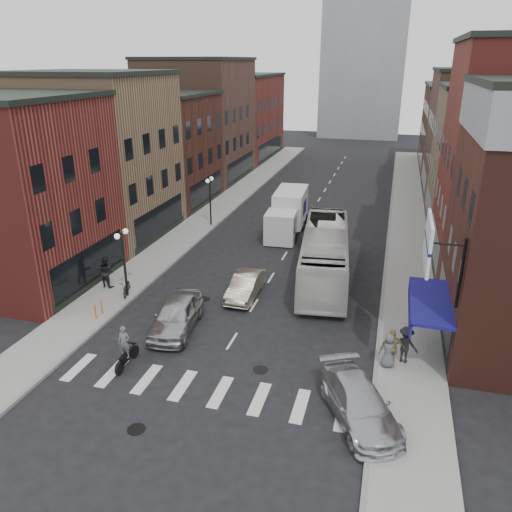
{
  "coord_description": "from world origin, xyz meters",
  "views": [
    {
      "loc": [
        6.89,
        -19.32,
        12.96
      ],
      "look_at": [
        -0.03,
        5.56,
        2.8
      ],
      "focal_mm": 35.0,
      "sensor_mm": 36.0,
      "label": 1
    }
  ],
  "objects_px": {
    "sedan_left_far": "(245,286)",
    "ped_right_a": "(405,345)",
    "parked_bicycle": "(127,287)",
    "billboard_sign": "(430,244)",
    "ped_right_c": "(389,350)",
    "transit_bus": "(325,254)",
    "streetlamp_near": "(123,251)",
    "streetlamp_far": "(210,192)",
    "ped_left_solo": "(106,272)",
    "ped_right_b": "(392,348)",
    "box_truck": "(288,213)",
    "bike_rack": "(98,309)",
    "motorcycle_rider": "(125,348)",
    "sedan_left_near": "(177,315)",
    "curb_car": "(359,403)"
  },
  "relations": [
    {
      "from": "sedan_left_far",
      "to": "ped_right_a",
      "type": "bearing_deg",
      "value": -28.44
    },
    {
      "from": "sedan_left_far",
      "to": "parked_bicycle",
      "type": "height_order",
      "value": "sedan_left_far"
    },
    {
      "from": "billboard_sign",
      "to": "ped_right_c",
      "type": "xyz_separation_m",
      "value": [
        -1.13,
        0.11,
        -5.16
      ]
    },
    {
      "from": "transit_bus",
      "to": "parked_bicycle",
      "type": "distance_m",
      "value": 12.24
    },
    {
      "from": "billboard_sign",
      "to": "streetlamp_near",
      "type": "relative_size",
      "value": 0.9
    },
    {
      "from": "streetlamp_near",
      "to": "streetlamp_far",
      "type": "height_order",
      "value": "same"
    },
    {
      "from": "ped_left_solo",
      "to": "parked_bicycle",
      "type": "bearing_deg",
      "value": 169.71
    },
    {
      "from": "parked_bicycle",
      "to": "ped_right_b",
      "type": "height_order",
      "value": "ped_right_b"
    },
    {
      "from": "box_truck",
      "to": "sedan_left_far",
      "type": "relative_size",
      "value": 1.85
    },
    {
      "from": "parked_bicycle",
      "to": "ped_right_b",
      "type": "distance_m",
      "value": 15.5
    },
    {
      "from": "streetlamp_near",
      "to": "ped_right_a",
      "type": "relative_size",
      "value": 2.32
    },
    {
      "from": "streetlamp_near",
      "to": "ped_right_a",
      "type": "bearing_deg",
      "value": -10.21
    },
    {
      "from": "billboard_sign",
      "to": "ped_right_c",
      "type": "distance_m",
      "value": 5.28
    },
    {
      "from": "ped_left_solo",
      "to": "ped_right_b",
      "type": "distance_m",
      "value": 17.3
    },
    {
      "from": "billboard_sign",
      "to": "ped_right_a",
      "type": "height_order",
      "value": "billboard_sign"
    },
    {
      "from": "ped_right_b",
      "to": "bike_rack",
      "type": "bearing_deg",
      "value": -17.2
    },
    {
      "from": "bike_rack",
      "to": "sedan_left_far",
      "type": "relative_size",
      "value": 0.19
    },
    {
      "from": "box_truck",
      "to": "transit_bus",
      "type": "bearing_deg",
      "value": -66.91
    },
    {
      "from": "streetlamp_far",
      "to": "box_truck",
      "type": "bearing_deg",
      "value": 0.93
    },
    {
      "from": "streetlamp_far",
      "to": "ped_left_solo",
      "type": "height_order",
      "value": "streetlamp_far"
    },
    {
      "from": "motorcycle_rider",
      "to": "ped_right_b",
      "type": "bearing_deg",
      "value": 10.99
    },
    {
      "from": "parked_bicycle",
      "to": "streetlamp_far",
      "type": "bearing_deg",
      "value": 69.85
    },
    {
      "from": "parked_bicycle",
      "to": "sedan_left_near",
      "type": "bearing_deg",
      "value": -51.81
    },
    {
      "from": "ped_left_solo",
      "to": "ped_right_c",
      "type": "xyz_separation_m",
      "value": [
        16.66,
        -4.18,
        -0.13
      ]
    },
    {
      "from": "streetlamp_far",
      "to": "parked_bicycle",
      "type": "relative_size",
      "value": 2.4
    },
    {
      "from": "parked_bicycle",
      "to": "ped_left_solo",
      "type": "xyz_separation_m",
      "value": [
        -1.7,
        0.65,
        0.51
      ]
    },
    {
      "from": "billboard_sign",
      "to": "ped_right_c",
      "type": "bearing_deg",
      "value": 174.55
    },
    {
      "from": "box_truck",
      "to": "streetlamp_near",
      "type": "bearing_deg",
      "value": -118.45
    },
    {
      "from": "ped_right_a",
      "to": "motorcycle_rider",
      "type": "bearing_deg",
      "value": 29.3
    },
    {
      "from": "transit_bus",
      "to": "sedan_left_near",
      "type": "distance_m",
      "value": 10.66
    },
    {
      "from": "box_truck",
      "to": "ped_right_a",
      "type": "bearing_deg",
      "value": -65.49
    },
    {
      "from": "transit_bus",
      "to": "box_truck",
      "type": "bearing_deg",
      "value": 110.33
    },
    {
      "from": "streetlamp_far",
      "to": "sedan_left_far",
      "type": "height_order",
      "value": "streetlamp_far"
    },
    {
      "from": "streetlamp_near",
      "to": "box_truck",
      "type": "distance_m",
      "value": 15.59
    },
    {
      "from": "motorcycle_rider",
      "to": "curb_car",
      "type": "distance_m",
      "value": 10.45
    },
    {
      "from": "motorcycle_rider",
      "to": "sedan_left_far",
      "type": "relative_size",
      "value": 0.49
    },
    {
      "from": "sedan_left_near",
      "to": "sedan_left_far",
      "type": "bearing_deg",
      "value": 56.74
    },
    {
      "from": "ped_left_solo",
      "to": "transit_bus",
      "type": "bearing_deg",
      "value": -147.05
    },
    {
      "from": "bike_rack",
      "to": "ped_right_a",
      "type": "bearing_deg",
      "value": -0.38
    },
    {
      "from": "ped_left_solo",
      "to": "ped_right_a",
      "type": "bearing_deg",
      "value": 178.88
    },
    {
      "from": "box_truck",
      "to": "ped_right_a",
      "type": "height_order",
      "value": "box_truck"
    },
    {
      "from": "streetlamp_near",
      "to": "ped_right_b",
      "type": "xyz_separation_m",
      "value": [
        15.0,
        -3.31,
        -1.84
      ]
    },
    {
      "from": "transit_bus",
      "to": "ped_right_b",
      "type": "relative_size",
      "value": 6.4
    },
    {
      "from": "billboard_sign",
      "to": "streetlamp_far",
      "type": "relative_size",
      "value": 0.9
    },
    {
      "from": "streetlamp_far",
      "to": "motorcycle_rider",
      "type": "height_order",
      "value": "streetlamp_far"
    },
    {
      "from": "streetlamp_far",
      "to": "motorcycle_rider",
      "type": "distance_m",
      "value": 20.73
    },
    {
      "from": "sedan_left_near",
      "to": "curb_car",
      "type": "height_order",
      "value": "sedan_left_near"
    },
    {
      "from": "ped_right_c",
      "to": "ped_right_b",
      "type": "bearing_deg",
      "value": -157.22
    },
    {
      "from": "billboard_sign",
      "to": "parked_bicycle",
      "type": "height_order",
      "value": "billboard_sign"
    },
    {
      "from": "streetlamp_near",
      "to": "curb_car",
      "type": "distance_m",
      "value": 15.78
    }
  ]
}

